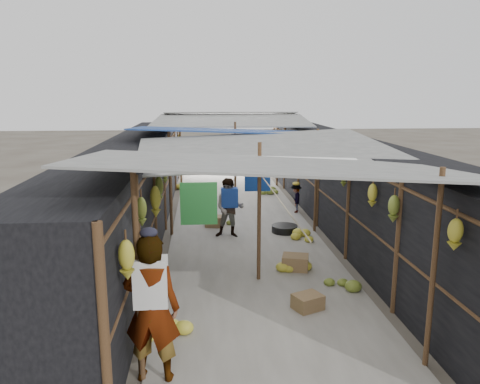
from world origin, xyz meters
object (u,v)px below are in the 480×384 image
object	(u,v)px
crate_near	(295,263)
shopper_blue	(230,208)
vendor_elderly	(152,308)
black_basin	(285,229)
vendor_seated	(296,199)

from	to	relation	value
crate_near	shopper_blue	size ratio (longest dim) A/B	0.35
vendor_elderly	shopper_blue	size ratio (longest dim) A/B	1.28
shopper_blue	black_basin	bearing A→B (deg)	18.85
shopper_blue	vendor_seated	bearing A→B (deg)	55.84
crate_near	vendor_seated	bearing A→B (deg)	93.48
black_basin	shopper_blue	xyz separation A→B (m)	(-1.40, -0.24, 0.63)
black_basin	vendor_seated	distance (m)	2.10
vendor_elderly	shopper_blue	bearing A→B (deg)	-93.66
shopper_blue	vendor_elderly	bearing A→B (deg)	-93.37
crate_near	black_basin	bearing A→B (deg)	99.73
crate_near	vendor_elderly	size ratio (longest dim) A/B	0.27
black_basin	shopper_blue	size ratio (longest dim) A/B	0.44
crate_near	vendor_seated	xyz separation A→B (m)	(0.91, 4.47, 0.28)
crate_near	shopper_blue	world-z (taller)	shopper_blue
crate_near	vendor_elderly	bearing A→B (deg)	-110.53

